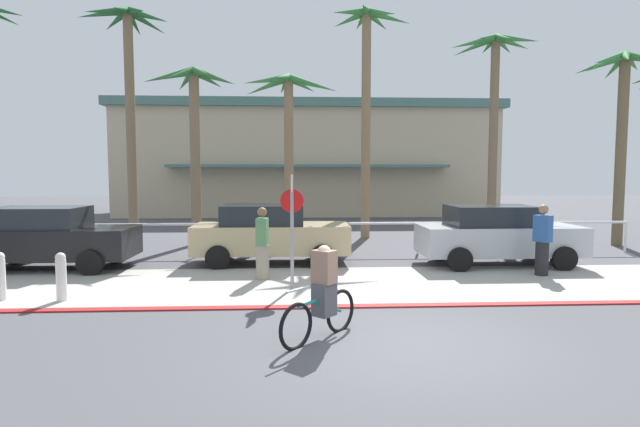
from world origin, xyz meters
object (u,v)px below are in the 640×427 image
palm_tree_5 (494,84)px  pedestrian_0 (542,243)px  car_tan_1 (270,233)px  bollard_0 (0,276)px  cyclist_teal_0 (322,295)px  pedestrian_1 (262,246)px  stop_sign_bike_lane (292,215)px  palm_tree_1 (128,67)px  bollard_1 (61,276)px  palm_tree_4 (367,73)px  palm_tree_3 (288,113)px  palm_tree_6 (622,96)px  car_silver_2 (497,235)px  car_black_0 (47,237)px  palm_tree_2 (194,114)px

palm_tree_5 → pedestrian_0: size_ratio=4.60×
car_tan_1 → bollard_0: bearing=-142.5°
cyclist_teal_0 → pedestrian_0: pedestrian_0 is taller
car_tan_1 → pedestrian_1: size_ratio=2.49×
car_tan_1 → cyclist_teal_0: (1.14, -6.70, -0.18)m
stop_sign_bike_lane → pedestrian_1: 1.55m
bollard_0 → palm_tree_1: bearing=91.8°
bollard_1 → palm_tree_4: 13.73m
bollard_1 → palm_tree_5: size_ratio=0.12×
palm_tree_3 → palm_tree_6: 12.02m
palm_tree_4 → pedestrian_0: size_ratio=4.98×
cyclist_teal_0 → car_silver_2: bearing=49.0°
cyclist_teal_0 → palm_tree_4: bearing=78.7°
palm_tree_4 → car_silver_2: bearing=-65.9°
pedestrian_0 → pedestrian_1: bearing=-179.2°
car_black_0 → cyclist_teal_0: 9.31m
car_black_0 → car_silver_2: size_ratio=1.00×
bollard_1 → cyclist_teal_0: cyclist_teal_0 is taller
bollard_1 → palm_tree_4: (7.59, 9.74, 6.00)m
palm_tree_1 → palm_tree_3: bearing=0.7°
palm_tree_2 → palm_tree_5: bearing=11.1°
palm_tree_6 → palm_tree_4: bearing=163.3°
palm_tree_4 → palm_tree_6: (8.67, -2.60, -1.23)m
palm_tree_2 → car_black_0: bearing=-122.8°
palm_tree_2 → car_silver_2: size_ratio=1.45×
palm_tree_4 → cyclist_teal_0: size_ratio=6.01×
car_tan_1 → pedestrian_1: (-0.07, -2.27, -0.05)m
stop_sign_bike_lane → bollard_1: (-4.66, -0.82, -1.16)m
bollard_1 → bollard_0: bearing=174.5°
cyclist_teal_0 → palm_tree_2: bearing=110.4°
bollard_0 → palm_tree_5: palm_tree_5 is taller
bollard_0 → bollard_1: 1.27m
car_tan_1 → pedestrian_1: 2.27m
palm_tree_2 → car_tan_1: bearing=-54.9°
palm_tree_4 → pedestrian_1: size_ratio=5.09×
palm_tree_6 → bollard_1: bearing=-156.3°
car_silver_2 → cyclist_teal_0: (-5.25, -6.04, -0.18)m
bollard_1 → pedestrian_0: 11.13m
palm_tree_6 → car_silver_2: size_ratio=1.56×
palm_tree_1 → car_silver_2: 14.55m
car_black_0 → stop_sign_bike_lane: bearing=-22.3°
bollard_0 → palm_tree_4: size_ratio=0.11×
cyclist_teal_0 → stop_sign_bike_lane: bearing=98.2°
palm_tree_3 → pedestrian_0: (6.44, -7.62, -4.09)m
stop_sign_bike_lane → palm_tree_1: palm_tree_1 is taller
car_black_0 → car_silver_2: same height
car_tan_1 → pedestrian_1: bearing=-91.8°
bollard_1 → palm_tree_1: bearing=99.2°
car_silver_2 → pedestrian_1: 6.65m
palm_tree_2 → pedestrian_0: size_ratio=3.53×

